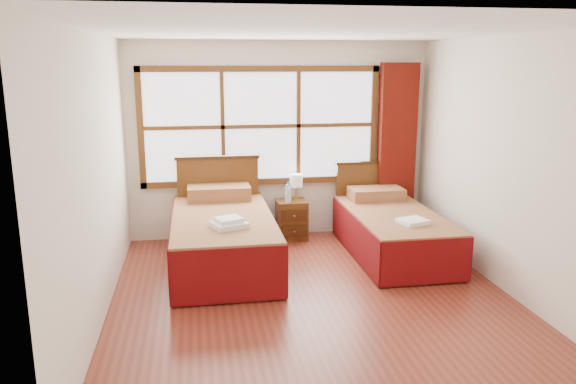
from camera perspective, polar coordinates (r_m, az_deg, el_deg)
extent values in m
plane|color=maroon|center=(5.74, 2.60, -10.83)|extent=(4.50, 4.50, 0.00)
plane|color=white|center=(5.25, 2.90, 16.08)|extent=(4.50, 4.50, 0.00)
plane|color=silver|center=(7.53, -0.89, 5.25)|extent=(4.00, 0.00, 4.00)
plane|color=silver|center=(5.30, -18.91, 1.23)|extent=(0.00, 4.50, 4.50)
plane|color=silver|center=(6.09, 21.49, 2.48)|extent=(0.00, 4.50, 4.50)
cube|color=white|center=(7.44, -2.78, 6.69)|extent=(3.00, 0.02, 1.40)
cube|color=#573113|center=(7.54, -2.70, 1.08)|extent=(3.16, 0.06, 0.08)
cube|color=#573113|center=(7.38, -2.83, 12.40)|extent=(3.16, 0.06, 0.08)
cube|color=#573113|center=(7.40, -14.75, 6.25)|extent=(0.08, 0.06, 1.56)
cube|color=#573113|center=(7.75, 8.69, 6.82)|extent=(0.08, 0.06, 1.56)
cube|color=#573113|center=(7.38, -6.64, 6.57)|extent=(0.05, 0.05, 1.40)
cube|color=#573113|center=(7.50, 1.06, 6.75)|extent=(0.05, 0.05, 1.40)
cube|color=#573113|center=(7.42, -2.76, 6.68)|extent=(3.00, 0.05, 0.05)
cube|color=#601109|center=(7.81, 10.98, 4.33)|extent=(0.50, 0.16, 2.30)
cube|color=#351E0B|center=(6.62, -6.58, -6.04)|extent=(1.01, 2.03, 0.33)
cube|color=#621D0E|center=(6.53, -6.65, -3.53)|extent=(1.13, 2.25, 0.28)
cube|color=maroon|center=(6.58, -11.56, -5.11)|extent=(0.03, 2.25, 0.56)
cube|color=maroon|center=(6.63, -1.71, -4.71)|extent=(0.03, 2.25, 0.56)
cube|color=maroon|center=(5.53, -5.99, -8.46)|extent=(1.13, 0.03, 0.56)
cube|color=#621D0E|center=(7.26, -7.04, -0.01)|extent=(0.79, 0.46, 0.18)
cube|color=#573113|center=(7.48, -7.08, -0.74)|extent=(1.06, 0.06, 1.10)
cube|color=#351E0B|center=(7.37, -7.20, 3.50)|extent=(1.10, 0.08, 0.04)
cube|color=#351E0B|center=(7.03, 10.65, -5.21)|extent=(0.90, 1.79, 0.29)
cube|color=#621D0E|center=(6.95, 10.75, -3.11)|extent=(1.00, 1.99, 0.24)
cube|color=maroon|center=(6.84, 6.73, -4.51)|extent=(0.03, 1.99, 0.50)
cube|color=maroon|center=(7.18, 14.47, -4.00)|extent=(0.03, 1.99, 0.50)
cube|color=maroon|center=(6.12, 13.88, -6.93)|extent=(1.00, 0.03, 0.50)
cube|color=#621D0E|center=(7.56, 8.94, -0.17)|extent=(0.70, 0.41, 0.16)
cube|color=#573113|center=(7.86, 8.25, -0.59)|extent=(0.94, 0.06, 0.97)
cube|color=#351E0B|center=(7.76, 8.37, 2.98)|extent=(0.97, 0.08, 0.04)
cube|color=#573113|center=(7.52, 0.37, -2.83)|extent=(0.40, 0.35, 0.53)
cube|color=#351E0B|center=(7.37, 0.62, -4.01)|extent=(0.35, 0.02, 0.16)
cube|color=#351E0B|center=(7.31, 0.62, -2.43)|extent=(0.35, 0.02, 0.16)
sphere|color=olive|center=(7.35, 0.64, -4.05)|extent=(0.03, 0.03, 0.03)
sphere|color=olive|center=(7.30, 0.65, -2.46)|extent=(0.03, 0.03, 0.03)
cube|color=white|center=(6.02, -6.02, -3.31)|extent=(0.43, 0.41, 0.05)
cube|color=white|center=(6.01, -6.03, -2.84)|extent=(0.32, 0.31, 0.05)
cube|color=white|center=(6.53, 12.59, -2.92)|extent=(0.37, 0.34, 0.05)
cylinder|color=gold|center=(7.57, 0.83, -0.58)|extent=(0.11, 0.11, 0.02)
cylinder|color=gold|center=(7.55, 0.83, 0.02)|extent=(0.02, 0.02, 0.14)
cylinder|color=white|center=(7.51, 0.83, 1.19)|extent=(0.17, 0.17, 0.17)
cylinder|color=silver|center=(7.39, 0.07, -0.09)|extent=(0.07, 0.07, 0.23)
cylinder|color=#174BB2|center=(7.36, 0.07, 0.88)|extent=(0.03, 0.03, 0.03)
cylinder|color=silver|center=(7.32, -0.06, -0.30)|extent=(0.06, 0.06, 0.20)
cylinder|color=#174BB2|center=(7.30, -0.06, 0.58)|extent=(0.03, 0.03, 0.03)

